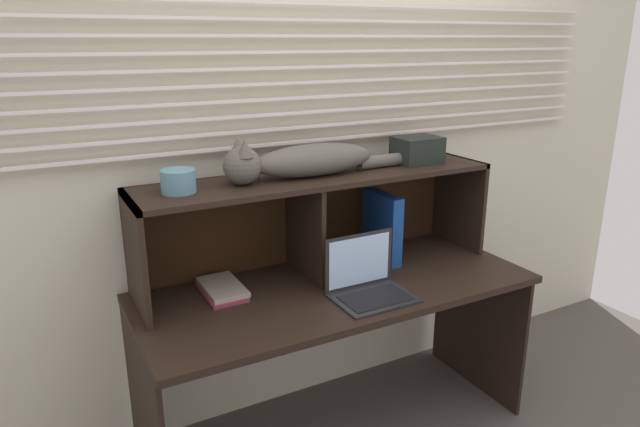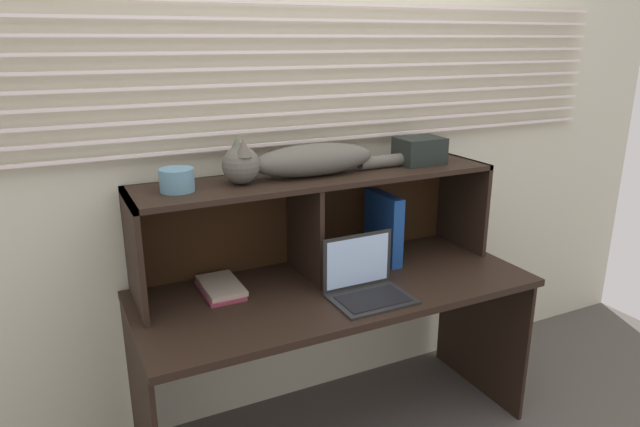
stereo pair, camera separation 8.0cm
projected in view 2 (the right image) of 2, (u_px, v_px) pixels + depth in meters
name	position (u px, v px, depth m)	size (l,w,h in m)	color
back_panel_with_blinds	(297.00, 141.00, 2.49)	(4.40, 0.08, 2.50)	beige
desk	(336.00, 313.00, 2.36)	(1.63, 0.68, 0.72)	black
hutch_shelf_unit	(315.00, 202.00, 2.39)	(1.54, 0.35, 0.43)	black
cat	(303.00, 160.00, 2.27)	(0.93, 0.16, 0.18)	#525047
laptop	(366.00, 284.00, 2.21)	(0.31, 0.23, 0.24)	black
binder_upright	(383.00, 228.00, 2.54)	(0.06, 0.24, 0.31)	navy
book_stack	(221.00, 288.00, 2.26)	(0.15, 0.26, 0.03)	maroon
small_basket	(177.00, 180.00, 2.06)	(0.13, 0.13, 0.08)	slate
storage_box	(419.00, 151.00, 2.52)	(0.20, 0.15, 0.12)	black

